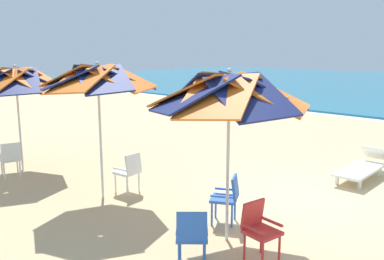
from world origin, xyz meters
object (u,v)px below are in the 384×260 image
Objects in this scene: plastic_chair_0 at (259,227)px; plastic_chair_4 at (10,158)px; plastic_chair_1 at (228,196)px; beach_umbrella_2 at (16,80)px; sun_lounger_1 at (363,167)px; beach_umbrella_1 at (98,79)px; plastic_chair_2 at (192,234)px; plastic_chair_3 at (129,170)px; beach_umbrella_0 at (229,93)px.

plastic_chair_0 is 6.57m from plastic_chair_4.
plastic_chair_0 is 1.00× the size of plastic_chair_1.
beach_umbrella_2 is (-6.97, -0.29, 1.77)m from plastic_chair_0.
beach_umbrella_2 is (-5.82, -1.00, 1.77)m from plastic_chair_1.
beach_umbrella_2 reaches higher than sun_lounger_1.
beach_umbrella_1 reaches higher than plastic_chair_1.
plastic_chair_2 is at bearing -0.71° from plastic_chair_4.
beach_umbrella_2 is 1.88m from plastic_chair_4.
plastic_chair_3 and plastic_chair_4 have the same top height.
plastic_chair_4 is at bearing -156.00° from plastic_chair_3.
plastic_chair_3 is at bearing 173.32° from beach_umbrella_0.
plastic_chair_0 is at bearing 6.61° from plastic_chair_4.
plastic_chair_1 is at bearing -99.65° from sun_lounger_1.
plastic_chair_4 is (-6.53, -0.76, 0.00)m from plastic_chair_0.
plastic_chair_2 is at bearing -4.85° from beach_umbrella_2.
plastic_chair_0 is 0.33× the size of beach_umbrella_2.
plastic_chair_1 is 0.31× the size of beach_umbrella_1.
beach_umbrella_1 is 3.22× the size of plastic_chair_3.
plastic_chair_0 is 4.97m from sun_lounger_1.
beach_umbrella_2 is at bearing -175.84° from beach_umbrella_1.
beach_umbrella_0 is 1.04× the size of beach_umbrella_2.
plastic_chair_1 is at bearing 15.23° from plastic_chair_4.
plastic_chair_2 is at bearing -13.34° from beach_umbrella_1.
beach_umbrella_2 is at bearing -166.28° from plastic_chair_3.
plastic_chair_3 is (-3.66, 0.52, 0.00)m from plastic_chair_0.
plastic_chair_0 is 0.40× the size of sun_lounger_1.
beach_umbrella_1 is at bearing -124.13° from sun_lounger_1.
plastic_chair_0 reaches higher than sun_lounger_1.
plastic_chair_4 is (-2.72, -0.70, -1.95)m from beach_umbrella_1.
plastic_chair_1 is 0.40× the size of sun_lounger_1.
beach_umbrella_0 is 2.02m from plastic_chair_0.
beach_umbrella_1 is 1.05× the size of beach_umbrella_2.
plastic_chair_3 is (-3.11, 1.35, 0.00)m from plastic_chair_2.
beach_umbrella_1 is at bearing -104.86° from plastic_chair_3.
plastic_chair_1 is at bearing 4.28° from plastic_chair_3.
plastic_chair_0 is 7.19m from beach_umbrella_2.
beach_umbrella_0 reaches higher than sun_lounger_1.
beach_umbrella_1 reaches higher than plastic_chair_2.
beach_umbrella_0 is at bearing 4.37° from beach_umbrella_1.
plastic_chair_1 is 6.17m from beach_umbrella_2.
beach_umbrella_0 reaches higher than plastic_chair_4.
plastic_chair_1 is 2.52m from plastic_chair_3.
plastic_chair_1 and plastic_chair_4 have the same top height.
plastic_chair_4 is at bearing -47.08° from beach_umbrella_2.
plastic_chair_1 is at bearing 16.02° from beach_umbrella_1.
plastic_chair_2 is 3.39m from plastic_chair_3.
plastic_chair_4 is (-5.39, -1.47, 0.00)m from plastic_chair_1.
plastic_chair_3 is (-2.52, -0.19, 0.00)m from plastic_chair_1.
plastic_chair_1 is 1.00× the size of plastic_chair_3.
plastic_chair_3 is at bearing 13.72° from beach_umbrella_2.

